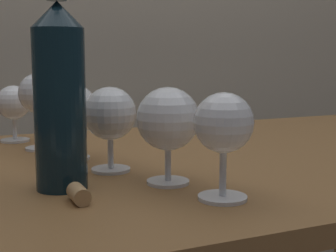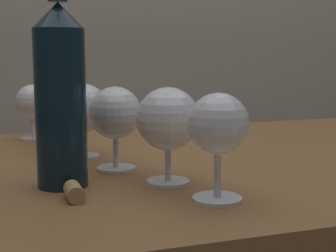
{
  "view_description": "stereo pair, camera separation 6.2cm",
  "coord_description": "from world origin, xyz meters",
  "views": [
    {
      "loc": [
        -0.4,
        -0.79,
        0.91
      ],
      "look_at": [
        -0.12,
        -0.16,
        0.82
      ],
      "focal_mm": 52.68,
      "sensor_mm": 36.0,
      "label": 1
    },
    {
      "loc": [
        -0.34,
        -0.81,
        0.91
      ],
      "look_at": [
        -0.12,
        -0.16,
        0.82
      ],
      "focal_mm": 52.68,
      "sensor_mm": 36.0,
      "label": 2
    }
  ],
  "objects": [
    {
      "name": "wine_glass_amber",
      "position": [
        -0.2,
        0.06,
        0.82
      ],
      "size": [
        0.09,
        0.09,
        0.13
      ],
      "color": "white",
      "rests_on": "dining_table"
    },
    {
      "name": "wine_glass_merlot",
      "position": [
        -0.28,
        0.29,
        0.81
      ],
      "size": [
        0.07,
        0.07,
        0.12
      ],
      "color": "white",
      "rests_on": "dining_table"
    },
    {
      "name": "wine_glass_rose",
      "position": [
        -0.24,
        0.18,
        0.84
      ],
      "size": [
        0.08,
        0.08,
        0.15
      ],
      "color": "white",
      "rests_on": "dining_table"
    },
    {
      "name": "wine_glass_pinot",
      "position": [
        -0.17,
        -0.05,
        0.82
      ],
      "size": [
        0.08,
        0.08,
        0.13
      ],
      "color": "white",
      "rests_on": "dining_table"
    },
    {
      "name": "cork",
      "position": [
        -0.26,
        -0.2,
        0.74
      ],
      "size": [
        0.02,
        0.04,
        0.02
      ],
      "primitive_type": "cylinder",
      "rotation": [
        1.57,
        0.0,
        0.0
      ],
      "color": "tan",
      "rests_on": "dining_table"
    },
    {
      "name": "dining_table",
      "position": [
        0.0,
        0.0,
        0.64
      ],
      "size": [
        1.51,
        0.77,
        0.73
      ],
      "color": "brown",
      "rests_on": "ground_plane"
    },
    {
      "name": "wine_bottle",
      "position": [
        -0.26,
        -0.12,
        0.87
      ],
      "size": [
        0.07,
        0.07,
        0.33
      ],
      "color": "#0F232D",
      "rests_on": "dining_table"
    },
    {
      "name": "wine_glass_port",
      "position": [
        -0.09,
        -0.26,
        0.83
      ],
      "size": [
        0.08,
        0.08,
        0.14
      ],
      "color": "white",
      "rests_on": "dining_table"
    },
    {
      "name": "wine_glass_cabernet",
      "position": [
        -0.12,
        -0.16,
        0.82
      ],
      "size": [
        0.09,
        0.09,
        0.14
      ],
      "color": "white",
      "rests_on": "dining_table"
    }
  ]
}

